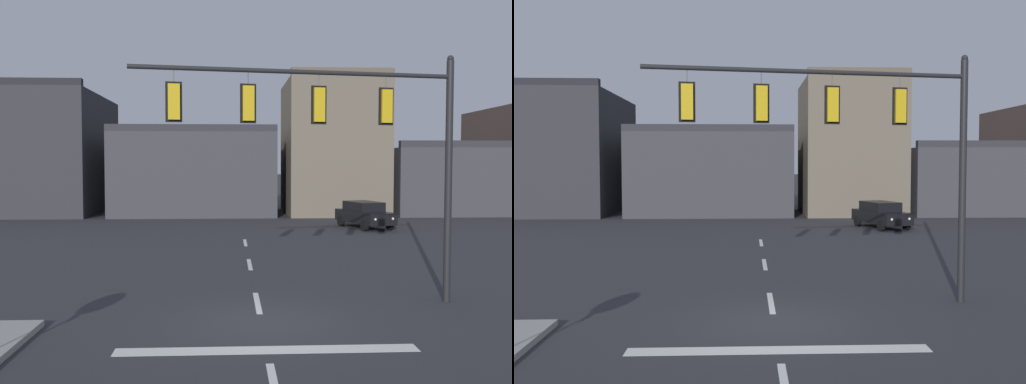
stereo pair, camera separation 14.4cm
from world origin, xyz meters
The scene contains 6 objects.
ground_plane centered at (0.00, 0.00, 0.00)m, with size 400.00×400.00×0.00m, color #2B2B30.
stop_bar_paint centered at (0.00, -2.00, 0.00)m, with size 6.40×0.50×0.01m, color silver.
lane_centreline centered at (0.00, 2.00, 0.00)m, with size 0.16×26.40×0.01m.
signal_mast_near_side centered at (2.32, 1.45, 4.92)m, with size 8.80×1.44×6.93m.
car_lot_nearside centered at (7.47, 20.09, 0.86)m, with size 2.96×4.73×1.61m.
building_row centered at (5.64, 32.05, 4.18)m, with size 54.78×13.67×10.80m.
Camera 1 is at (-0.78, -13.48, 3.91)m, focal length 39.08 mm.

